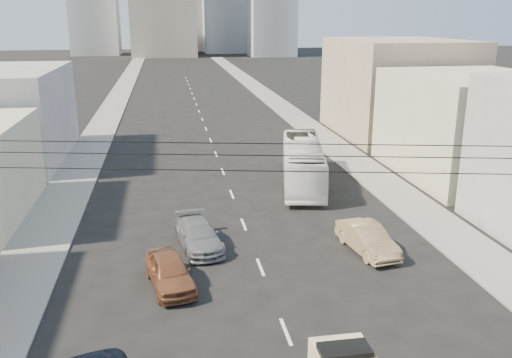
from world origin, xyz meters
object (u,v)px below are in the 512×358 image
object	(u,v)px
sedan_brown	(170,272)
sedan_tan	(367,239)
sedan_grey	(199,235)
city_bus	(303,163)

from	to	relation	value
sedan_brown	sedan_tan	distance (m)	10.83
sedan_tan	sedan_grey	bearing A→B (deg)	158.12
sedan_tan	sedan_grey	xyz separation A→B (m)	(-8.96, 2.09, -0.04)
sedan_brown	sedan_tan	world-z (taller)	sedan_tan
city_bus	sedan_brown	world-z (taller)	city_bus
city_bus	sedan_tan	distance (m)	12.71
city_bus	sedan_grey	world-z (taller)	city_bus
city_bus	sedan_brown	size ratio (longest dim) A/B	2.67
sedan_brown	sedan_grey	bearing A→B (deg)	57.88
city_bus	sedan_brown	bearing A→B (deg)	-112.71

